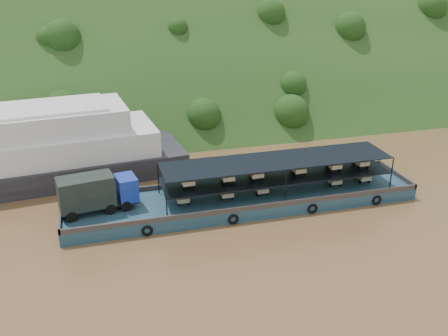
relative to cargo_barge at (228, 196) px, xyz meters
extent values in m
plane|color=brown|center=(2.23, -0.56, -1.19)|extent=(160.00, 160.00, 0.00)
cube|color=#1B3814|center=(2.23, 35.44, -1.19)|extent=(140.00, 39.60, 39.60)
cube|color=#143346|center=(1.49, -0.01, -0.59)|extent=(35.00, 7.00, 1.20)
cube|color=#592D19|center=(1.49, 3.39, 0.26)|extent=(35.00, 0.20, 0.50)
cube|color=#592D19|center=(1.49, -3.41, 0.26)|extent=(35.00, 0.20, 0.50)
cube|color=#592D19|center=(18.89, -0.01, 0.26)|extent=(0.20, 7.00, 0.50)
cube|color=#592D19|center=(-15.91, -0.01, 0.26)|extent=(0.20, 7.00, 0.50)
torus|color=black|center=(-8.51, -3.56, -0.64)|extent=(1.06, 0.26, 1.06)
torus|color=black|center=(-0.51, -3.56, -0.64)|extent=(1.06, 0.26, 1.06)
torus|color=black|center=(7.49, -3.56, -0.64)|extent=(1.06, 0.26, 1.06)
torus|color=black|center=(14.49, -3.56, -0.64)|extent=(1.06, 0.26, 1.06)
cylinder|color=black|center=(-14.88, -1.29, 0.52)|extent=(1.07, 0.52, 1.03)
cylinder|color=black|center=(-15.23, 0.84, 0.52)|extent=(1.07, 0.52, 1.03)
cylinder|color=black|center=(-11.43, -0.73, 0.52)|extent=(1.07, 0.52, 1.03)
cylinder|color=black|center=(-11.77, 1.41, 0.52)|extent=(1.07, 0.52, 1.03)
cylinder|color=black|center=(-10.00, -0.50, 0.52)|extent=(1.07, 0.52, 1.03)
cylinder|color=black|center=(-10.35, 1.64, 0.52)|extent=(1.07, 0.52, 1.03)
cube|color=black|center=(-12.41, 0.21, 0.68)|extent=(7.27, 3.36, 0.21)
cube|color=#16319E|center=(-9.77, 0.64, 1.86)|extent=(2.12, 2.72, 2.26)
cube|color=black|center=(-8.91, 0.78, 2.27)|extent=(0.39, 2.04, 0.93)
cube|color=black|center=(-13.43, 0.04, 2.17)|extent=(5.27, 3.23, 2.88)
cube|color=black|center=(4.99, -0.01, 1.67)|extent=(23.00, 5.00, 0.12)
cube|color=black|center=(4.99, -0.01, 3.31)|extent=(23.00, 5.00, 0.08)
cylinder|color=black|center=(-6.51, -2.51, 1.66)|extent=(0.12, 0.12, 3.30)
cylinder|color=black|center=(-6.51, 2.49, 1.66)|extent=(0.12, 0.12, 3.30)
cylinder|color=black|center=(4.99, -2.51, 1.66)|extent=(0.12, 0.12, 3.30)
cylinder|color=black|center=(4.99, 2.49, 1.66)|extent=(0.12, 0.12, 3.30)
cylinder|color=black|center=(16.49, -2.51, 1.66)|extent=(0.12, 0.12, 3.30)
cylinder|color=black|center=(16.49, 2.49, 1.66)|extent=(0.12, 0.12, 3.30)
cylinder|color=black|center=(-4.67, 1.04, 0.27)|extent=(0.12, 0.52, 0.52)
cylinder|color=black|center=(-5.17, -0.76, 0.27)|extent=(0.14, 0.52, 0.52)
cylinder|color=black|center=(-4.17, -0.76, 0.27)|extent=(0.14, 0.52, 0.52)
cube|color=#B9B482|center=(-4.67, -0.41, 0.61)|extent=(1.15, 1.50, 0.44)
cube|color=#B0150B|center=(-4.67, 0.74, 0.79)|extent=(0.55, 0.80, 0.80)
cube|color=#B0150B|center=(-4.67, 0.54, 1.29)|extent=(0.50, 0.10, 0.10)
cylinder|color=black|center=(-0.32, 1.04, 0.27)|extent=(0.12, 0.52, 0.52)
cylinder|color=black|center=(-0.82, -0.76, 0.27)|extent=(0.14, 0.52, 0.52)
cylinder|color=black|center=(0.18, -0.76, 0.27)|extent=(0.14, 0.52, 0.52)
cube|color=beige|center=(-0.32, -0.41, 0.61)|extent=(1.15, 1.50, 0.44)
cube|color=red|center=(-0.32, 0.74, 0.79)|extent=(0.55, 0.80, 0.80)
cube|color=red|center=(-0.32, 0.54, 1.29)|extent=(0.50, 0.10, 0.10)
cylinder|color=black|center=(3.28, 1.04, 0.27)|extent=(0.12, 0.52, 0.52)
cylinder|color=black|center=(2.78, -0.76, 0.27)|extent=(0.14, 0.52, 0.52)
cylinder|color=black|center=(3.78, -0.76, 0.27)|extent=(0.14, 0.52, 0.52)
cube|color=#CFB792|center=(3.28, -0.41, 0.61)|extent=(1.15, 1.50, 0.44)
cube|color=#A9290B|center=(3.28, 0.74, 0.79)|extent=(0.55, 0.80, 0.80)
cube|color=#A9290B|center=(3.28, 0.54, 1.29)|extent=(0.50, 0.10, 0.10)
cylinder|color=black|center=(11.24, 1.04, 0.27)|extent=(0.12, 0.52, 0.52)
cylinder|color=black|center=(10.74, -0.76, 0.27)|extent=(0.14, 0.52, 0.52)
cylinder|color=black|center=(11.74, -0.76, 0.27)|extent=(0.14, 0.52, 0.52)
cube|color=#BDB685|center=(11.24, -0.41, 0.61)|extent=(1.15, 1.50, 0.44)
cube|color=red|center=(11.24, 0.74, 0.79)|extent=(0.55, 0.80, 0.80)
cube|color=red|center=(11.24, 0.54, 1.29)|extent=(0.50, 0.10, 0.10)
cylinder|color=black|center=(14.61, 1.04, 0.27)|extent=(0.12, 0.52, 0.52)
cylinder|color=black|center=(14.11, -0.76, 0.27)|extent=(0.14, 0.52, 0.52)
cylinder|color=black|center=(15.11, -0.76, 0.27)|extent=(0.14, 0.52, 0.52)
cube|color=#C3BE8A|center=(14.61, -0.41, 0.61)|extent=(1.15, 1.50, 0.44)
cube|color=red|center=(14.61, 0.74, 0.79)|extent=(0.55, 0.80, 0.80)
cube|color=red|center=(14.61, 0.54, 1.29)|extent=(0.50, 0.10, 0.10)
cylinder|color=black|center=(-4.11, 1.04, 1.99)|extent=(0.12, 0.52, 0.52)
cylinder|color=black|center=(-4.61, -0.76, 1.99)|extent=(0.14, 0.52, 0.52)
cylinder|color=black|center=(-3.61, -0.76, 1.99)|extent=(0.14, 0.52, 0.52)
cube|color=beige|center=(-4.11, -0.41, 2.33)|extent=(1.15, 1.50, 0.44)
cube|color=red|center=(-4.11, 0.74, 2.51)|extent=(0.55, 0.80, 0.80)
cube|color=red|center=(-4.11, 0.54, 3.01)|extent=(0.50, 0.10, 0.10)
cylinder|color=black|center=(-0.22, 1.04, 1.99)|extent=(0.12, 0.52, 0.52)
cylinder|color=black|center=(-0.72, -0.76, 1.99)|extent=(0.14, 0.52, 0.52)
cylinder|color=black|center=(0.28, -0.76, 1.99)|extent=(0.14, 0.52, 0.52)
cube|color=beige|center=(-0.22, -0.41, 2.33)|extent=(1.15, 1.50, 0.44)
cube|color=#1B2BA5|center=(-0.22, 0.74, 2.51)|extent=(0.55, 0.80, 0.80)
cube|color=#1B2BA5|center=(-0.22, 0.54, 3.01)|extent=(0.50, 0.10, 0.10)
cylinder|color=black|center=(2.70, 1.04, 1.99)|extent=(0.12, 0.52, 0.52)
cylinder|color=black|center=(2.20, -0.76, 1.99)|extent=(0.14, 0.52, 0.52)
cylinder|color=black|center=(3.20, -0.76, 1.99)|extent=(0.14, 0.52, 0.52)
cube|color=beige|center=(2.70, -0.41, 2.33)|extent=(1.15, 1.50, 0.44)
cube|color=navy|center=(2.70, 0.74, 2.51)|extent=(0.55, 0.80, 0.80)
cube|color=navy|center=(2.70, 0.54, 3.01)|extent=(0.50, 0.10, 0.10)
cylinder|color=black|center=(7.16, 1.04, 1.99)|extent=(0.12, 0.52, 0.52)
cylinder|color=black|center=(6.66, -0.76, 1.99)|extent=(0.14, 0.52, 0.52)
cylinder|color=black|center=(7.66, -0.76, 1.99)|extent=(0.14, 0.52, 0.52)
cube|color=#C3BC8A|center=(7.16, -0.41, 2.33)|extent=(1.15, 1.50, 0.44)
cube|color=beige|center=(7.16, 0.74, 2.51)|extent=(0.55, 0.80, 0.80)
cube|color=beige|center=(7.16, 0.54, 3.01)|extent=(0.50, 0.10, 0.10)
cylinder|color=black|center=(11.06, 1.04, 1.99)|extent=(0.12, 0.52, 0.52)
cylinder|color=black|center=(10.56, -0.76, 1.99)|extent=(0.14, 0.52, 0.52)
cylinder|color=black|center=(11.56, -0.76, 1.99)|extent=(0.14, 0.52, 0.52)
cube|color=beige|center=(11.06, -0.41, 2.33)|extent=(1.15, 1.50, 0.44)
cube|color=#AE0E0B|center=(11.06, 0.74, 2.51)|extent=(0.55, 0.80, 0.80)
cube|color=#AE0E0B|center=(11.06, 0.54, 3.01)|extent=(0.50, 0.10, 0.10)
cylinder|color=black|center=(14.19, 1.04, 1.99)|extent=(0.12, 0.52, 0.52)
cylinder|color=black|center=(13.69, -0.76, 1.99)|extent=(0.14, 0.52, 0.52)
cylinder|color=black|center=(14.69, -0.76, 1.99)|extent=(0.14, 0.52, 0.52)
cube|color=beige|center=(14.19, -0.41, 2.33)|extent=(1.15, 1.50, 0.44)
cube|color=beige|center=(14.19, 0.74, 2.51)|extent=(0.55, 0.80, 0.80)
cube|color=beige|center=(14.19, 0.54, 3.01)|extent=(0.50, 0.10, 0.10)
camera|label=1|loc=(-12.10, -42.67, 21.85)|focal=40.00mm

